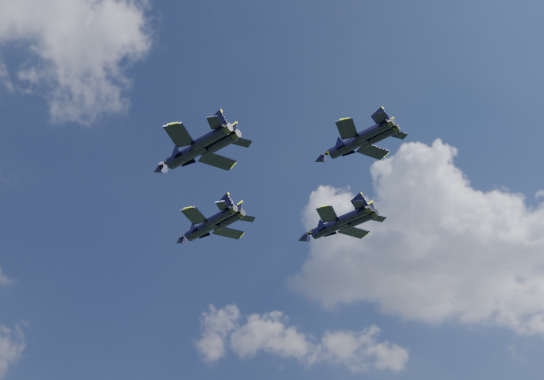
{
  "coord_description": "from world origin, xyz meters",
  "views": [
    {
      "loc": [
        -54.27,
        -65.67,
        3.5
      ],
      "look_at": [
        -3.61,
        4.72,
        62.05
      ],
      "focal_mm": 45.0,
      "sensor_mm": 36.0,
      "label": 1
    }
  ],
  "objects": [
    {
      "name": "jet_left",
      "position": [
        -19.38,
        3.76,
        61.25
      ],
      "size": [
        12.53,
        16.87,
        3.97
      ],
      "rotation": [
        0.0,
        0.0,
        0.27
      ],
      "color": "black"
    },
    {
      "name": "jet_right",
      "position": [
        10.06,
        7.79,
        61.51
      ],
      "size": [
        12.36,
        16.54,
        3.89
      ],
      "rotation": [
        0.0,
        0.0,
        0.24
      ],
      "color": "black"
    },
    {
      "name": "jet_lead",
      "position": [
        -5.59,
        22.74,
        62.99
      ],
      "size": [
        12.94,
        17.07,
        4.03
      ],
      "rotation": [
        0.0,
        0.0,
        0.19
      ],
      "color": "black"
    },
    {
      "name": "jet_slot",
      "position": [
        0.26,
        -8.43,
        64.01
      ],
      "size": [
        11.21,
        15.05,
        3.54
      ],
      "rotation": [
        0.0,
        0.0,
        0.25
      ],
      "color": "black"
    }
  ]
}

